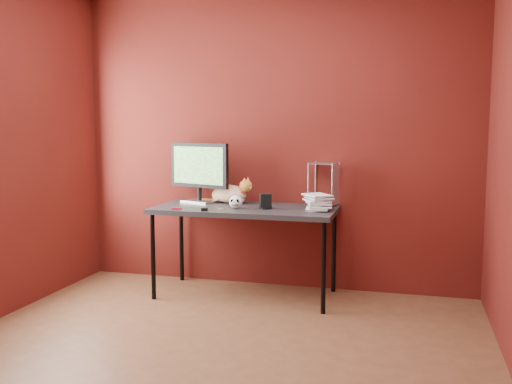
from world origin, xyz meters
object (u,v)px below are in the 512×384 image
(cat, at_px, (230,194))
(book_stack, at_px, (309,122))
(desk, at_px, (245,213))
(skull_mug, at_px, (236,202))
(monitor, at_px, (199,170))
(speaker, at_px, (265,202))

(cat, height_order, book_stack, book_stack)
(desk, xyz_separation_m, book_stack, (0.53, -0.02, 0.75))
(desk, bearing_deg, book_stack, -2.31)
(desk, relative_size, skull_mug, 13.64)
(monitor, xyz_separation_m, book_stack, (0.99, -0.18, 0.41))
(book_stack, bearing_deg, skull_mug, -171.76)
(cat, bearing_deg, skull_mug, -45.70)
(monitor, bearing_deg, skull_mug, -14.59)
(speaker, bearing_deg, skull_mug, 170.57)
(speaker, bearing_deg, cat, 123.56)
(skull_mug, bearing_deg, desk, 58.11)
(monitor, bearing_deg, speaker, 0.30)
(monitor, height_order, cat, monitor)
(cat, height_order, skull_mug, cat)
(skull_mug, xyz_separation_m, speaker, (0.23, 0.06, 0.00))
(cat, xyz_separation_m, book_stack, (0.72, -0.22, 0.62))
(cat, height_order, speaker, cat)
(skull_mug, bearing_deg, book_stack, 2.06)
(desk, height_order, book_stack, book_stack)
(skull_mug, bearing_deg, speaker, 7.74)
(cat, bearing_deg, desk, -26.94)
(monitor, height_order, skull_mug, monitor)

